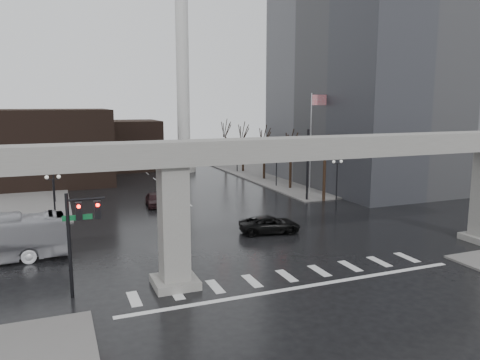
% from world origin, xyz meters
% --- Properties ---
extents(ground, '(160.00, 160.00, 0.00)m').
position_xyz_m(ground, '(0.00, 0.00, 0.00)').
color(ground, black).
rests_on(ground, ground).
extents(sidewalk_ne, '(28.00, 36.00, 0.15)m').
position_xyz_m(sidewalk_ne, '(26.00, 36.00, 0.07)').
color(sidewalk_ne, '#64615F').
rests_on(sidewalk_ne, ground).
extents(elevated_guideway, '(48.00, 2.60, 8.70)m').
position_xyz_m(elevated_guideway, '(1.26, 0.00, 6.88)').
color(elevated_guideway, gray).
rests_on(elevated_guideway, ground).
extents(office_tower, '(22.00, 26.00, 42.00)m').
position_xyz_m(office_tower, '(28.00, 26.00, 21.00)').
color(office_tower, slate).
rests_on(office_tower, ground).
extents(building_far_left, '(16.00, 14.00, 10.00)m').
position_xyz_m(building_far_left, '(-14.00, 42.00, 5.00)').
color(building_far_left, black).
rests_on(building_far_left, ground).
extents(building_far_mid, '(10.00, 10.00, 8.00)m').
position_xyz_m(building_far_mid, '(-2.00, 52.00, 4.00)').
color(building_far_mid, black).
rests_on(building_far_mid, ground).
extents(smokestack, '(3.60, 3.60, 30.00)m').
position_xyz_m(smokestack, '(6.00, 46.00, 13.35)').
color(smokestack, silver).
rests_on(smokestack, ground).
extents(signal_mast_arm, '(12.12, 0.43, 8.00)m').
position_xyz_m(signal_mast_arm, '(8.99, 18.80, 5.83)').
color(signal_mast_arm, black).
rests_on(signal_mast_arm, ground).
extents(signal_left_pole, '(2.30, 0.30, 6.00)m').
position_xyz_m(signal_left_pole, '(-12.25, 0.50, 4.07)').
color(signal_left_pole, black).
rests_on(signal_left_pole, ground).
extents(flagpole_assembly, '(2.06, 0.12, 12.00)m').
position_xyz_m(flagpole_assembly, '(15.29, 22.00, 7.53)').
color(flagpole_assembly, silver).
rests_on(flagpole_assembly, ground).
extents(lamp_right_0, '(1.22, 0.32, 5.11)m').
position_xyz_m(lamp_right_0, '(13.50, 14.00, 3.47)').
color(lamp_right_0, black).
rests_on(lamp_right_0, ground).
extents(lamp_right_1, '(1.22, 0.32, 5.11)m').
position_xyz_m(lamp_right_1, '(13.50, 28.00, 3.47)').
color(lamp_right_1, black).
rests_on(lamp_right_1, ground).
extents(lamp_right_2, '(1.22, 0.32, 5.11)m').
position_xyz_m(lamp_right_2, '(13.50, 42.00, 3.47)').
color(lamp_right_2, black).
rests_on(lamp_right_2, ground).
extents(lamp_left_0, '(1.22, 0.32, 5.11)m').
position_xyz_m(lamp_left_0, '(-13.50, 14.00, 3.47)').
color(lamp_left_0, black).
rests_on(lamp_left_0, ground).
extents(lamp_left_1, '(1.22, 0.32, 5.11)m').
position_xyz_m(lamp_left_1, '(-13.50, 28.00, 3.47)').
color(lamp_left_1, black).
rests_on(lamp_left_1, ground).
extents(lamp_left_2, '(1.22, 0.32, 5.11)m').
position_xyz_m(lamp_left_2, '(-13.50, 42.00, 3.47)').
color(lamp_left_2, black).
rests_on(lamp_left_2, ground).
extents(tree_right_0, '(1.09, 1.58, 7.50)m').
position_xyz_m(tree_right_0, '(14.53, 18.02, 2.79)').
color(tree_right_0, black).
rests_on(tree_right_0, ground).
extents(tree_right_1, '(1.09, 1.61, 7.67)m').
position_xyz_m(tree_right_1, '(14.53, 26.02, 2.85)').
color(tree_right_1, black).
rests_on(tree_right_1, ground).
extents(tree_right_2, '(1.10, 1.63, 7.85)m').
position_xyz_m(tree_right_2, '(14.53, 34.02, 2.91)').
color(tree_right_2, black).
rests_on(tree_right_2, ground).
extents(tree_right_3, '(1.11, 1.66, 8.02)m').
position_xyz_m(tree_right_3, '(14.53, 42.02, 2.98)').
color(tree_right_3, black).
rests_on(tree_right_3, ground).
extents(tree_right_4, '(1.12, 1.69, 8.19)m').
position_xyz_m(tree_right_4, '(14.53, 50.02, 3.04)').
color(tree_right_4, black).
rests_on(tree_right_4, ground).
extents(pickup_truck, '(5.51, 3.26, 1.44)m').
position_xyz_m(pickup_truck, '(3.28, 8.40, 0.72)').
color(pickup_truck, black).
rests_on(pickup_truck, ground).
extents(far_car, '(2.11, 4.40, 1.45)m').
position_xyz_m(far_car, '(-3.68, 22.21, 0.72)').
color(far_car, black).
rests_on(far_car, ground).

